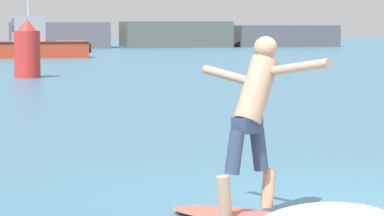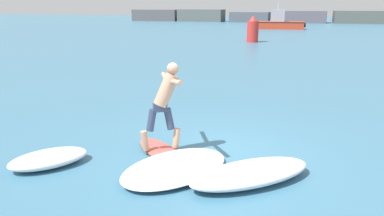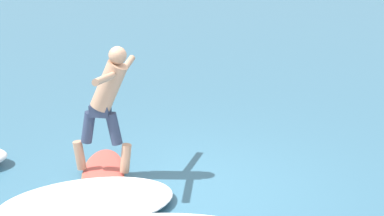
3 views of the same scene
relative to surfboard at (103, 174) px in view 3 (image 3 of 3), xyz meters
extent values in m
plane|color=#376782|center=(1.07, 0.39, -0.05)|extent=(200.00, 200.00, 0.00)
ellipsoid|color=#D84F43|center=(-0.02, 0.02, 0.00)|extent=(1.63, 1.59, 0.10)
ellipsoid|color=#D84F43|center=(0.61, -0.58, 0.00)|extent=(0.39, 0.39, 0.08)
ellipsoid|color=#DB5B2D|center=(-0.02, 0.02, 0.00)|extent=(1.65, 1.61, 0.04)
cone|color=black|center=(-0.53, 0.51, -0.11)|extent=(0.07, 0.07, 0.14)
cone|color=black|center=(-0.55, 0.31, -0.11)|extent=(0.07, 0.07, 0.14)
cone|color=black|center=(-0.34, 0.54, -0.11)|extent=(0.07, 0.07, 0.14)
cylinder|color=tan|center=(0.25, 0.20, 0.25)|extent=(0.22, 0.20, 0.42)
cylinder|color=#2E3954|center=(0.13, 0.12, 0.67)|extent=(0.27, 0.25, 0.46)
cylinder|color=tan|center=(-0.30, -0.15, 0.25)|extent=(0.22, 0.20, 0.42)
cylinder|color=#2E3954|center=(-0.18, -0.07, 0.67)|extent=(0.27, 0.25, 0.46)
cube|color=#2E3954|center=(-0.02, 0.02, 0.93)|extent=(0.33, 0.31, 0.16)
cylinder|color=tan|center=(0.09, 0.09, 1.27)|extent=(0.59, 0.52, 0.72)
sphere|color=tan|center=(0.21, 0.17, 1.69)|extent=(0.24, 0.24, 0.24)
cylinder|color=tan|center=(-0.09, 0.56, 1.40)|extent=(0.44, 0.64, 0.21)
cylinder|color=tan|center=(0.43, -0.27, 1.52)|extent=(0.45, 0.64, 0.20)
ellipsoid|color=white|center=(0.55, -0.76, 0.04)|extent=(2.27, 2.61, 0.18)
camera|label=1|loc=(-2.45, -8.68, 1.96)|focal=85.00mm
camera|label=2|loc=(2.62, -6.69, 2.90)|focal=35.00mm
camera|label=3|loc=(6.25, -5.25, 3.75)|focal=60.00mm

